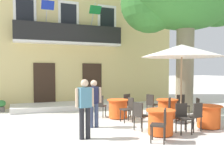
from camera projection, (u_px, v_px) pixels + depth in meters
The scene contains 22 objects.
ground_plane at pixel (117, 123), 8.88m from camera, with size 120.00×120.00×0.00m, color silver.
building_facade at pixel (62, 40), 14.86m from camera, with size 13.00×5.09×7.50m.
entrance_step_platform at pixel (73, 105), 12.39m from camera, with size 6.00×1.83×0.25m, color silver.
cafe_table_near_tree at pixel (161, 122), 7.21m from camera, with size 0.86×0.86×0.76m.
cafe_chair_near_tree_0 at pixel (161, 123), 6.46m from camera, with size 0.56×0.56×0.91m.
cafe_chair_near_tree_1 at pixel (183, 116), 7.42m from camera, with size 0.47×0.47×0.91m.
cafe_chair_near_tree_2 at pixel (140, 114), 7.72m from camera, with size 0.51×0.51×0.91m.
cafe_table_middle at pixel (118, 109), 9.71m from camera, with size 0.86×0.86×0.76m.
cafe_chair_middle_0 at pixel (100, 105), 9.84m from camera, with size 0.56×0.56×0.91m.
cafe_chair_middle_1 at pixel (128, 108), 9.04m from camera, with size 0.41×0.41×0.91m.
cafe_chair_middle_2 at pixel (129, 103), 10.29m from camera, with size 0.53×0.53×0.91m.
cafe_table_front at pixel (209, 116), 8.09m from camera, with size 0.86×0.86×0.76m.
cafe_chair_front_0 at pixel (201, 109), 8.83m from camera, with size 0.54×0.54×0.91m.
cafe_chair_front_1 at pixel (195, 115), 7.63m from camera, with size 0.45×0.45×0.91m.
cafe_table_far_side at pixel (167, 108), 9.75m from camera, with size 0.86×0.86×0.76m.
cafe_chair_far_side_0 at pixel (167, 108), 9.01m from camera, with size 0.57×0.57×0.91m.
cafe_chair_far_side_1 at pixel (182, 104), 10.06m from camera, with size 0.42×0.42×0.91m.
cafe_chair_far_side_2 at pixel (152, 103), 10.26m from camera, with size 0.51×0.51×0.91m.
cafe_umbrella at pixel (182, 51), 8.68m from camera, with size 2.90×2.90×2.85m.
ground_planter_left at pixel (1, 105), 11.25m from camera, with size 0.38×0.38×0.54m.
pedestrian_near_entrance at pixel (94, 101), 8.14m from camera, with size 0.53×0.39×1.60m.
pedestrian_mid_plaza at pixel (85, 105), 6.77m from camera, with size 0.53×0.28×1.68m.
Camera 1 is at (-3.49, -8.06, 1.94)m, focal length 38.89 mm.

